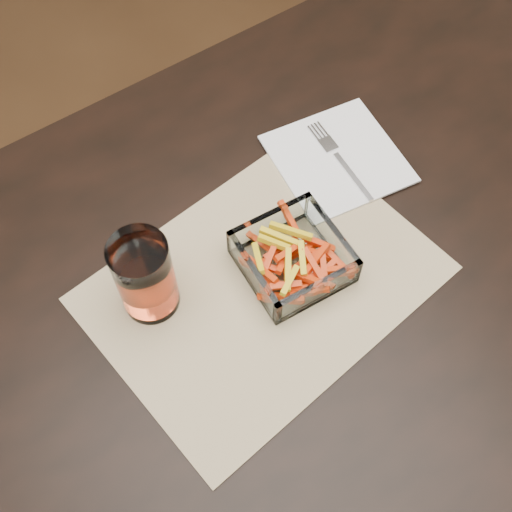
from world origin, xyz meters
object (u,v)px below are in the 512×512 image
object	(u,v)px
dining_table	(336,278)
glass_bowl	(293,258)
tumbler	(145,278)
fork	(339,158)

from	to	relation	value
dining_table	glass_bowl	xyz separation A→B (m)	(-0.08, 0.02, 0.11)
glass_bowl	tumbler	xyz separation A→B (m)	(-0.19, 0.07, 0.04)
tumbler	dining_table	bearing A→B (deg)	-18.05
glass_bowl	fork	size ratio (longest dim) A/B	0.86
tumbler	fork	world-z (taller)	tumbler
tumbler	fork	size ratio (longest dim) A/B	0.79
fork	tumbler	bearing A→B (deg)	-166.87
fork	glass_bowl	bearing A→B (deg)	-140.87
dining_table	fork	world-z (taller)	fork
tumbler	fork	bearing A→B (deg)	6.51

